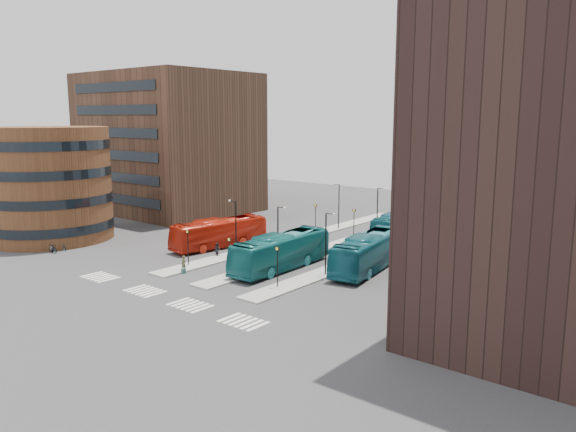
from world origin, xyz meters
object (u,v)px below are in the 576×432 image
Objects in this scene: teal_bus_c at (369,252)px; traveller at (184,264)px; bicycle_mid at (51,249)px; suitcase at (183,271)px; commuter_c at (262,255)px; red_bus at (219,233)px; teal_bus_d at (471,222)px; commuter_b at (249,268)px; teal_bus_b at (396,224)px; commuter_a at (217,250)px; bicycle_near at (53,248)px; bicycle_far at (63,247)px; teal_bus_a at (281,251)px.

traveller is at bearing -147.43° from teal_bus_c.
suitcase is at bearing -66.17° from bicycle_mid.
red_bus is at bearing -97.52° from commuter_c.
commuter_b is at bearing -100.28° from teal_bus_d.
teal_bus_c is at bearing -50.37° from bicycle_mid.
teal_bus_b is 6.92× the size of commuter_a.
bicycle_near is (-24.17, -6.68, -0.36)m from commuter_b.
commuter_a is 0.92× the size of commuter_b.
traveller is 0.95× the size of commuter_b.
teal_bus_c is 35.08m from bicycle_far.
bicycle_mid is at bearing -172.32° from bicycle_far.
teal_bus_c reaches higher than red_bus.
commuter_b is (5.91, 3.09, 0.60)m from suitcase.
red_bus is at bearing 178.37° from teal_bus_c.
commuter_b is 25.08m from bicycle_near.
teal_bus_c is at bearing -88.72° from teal_bus_d.
commuter_b is at bearing -98.27° from teal_bus_a.
bicycle_far is at bearing -125.89° from teal_bus_d.
commuter_b is at bearing -69.49° from bicycle_far.
red_bus reaches higher than teal_bus_d.
bicycle_mid is (-21.74, -11.60, -0.44)m from commuter_c.
commuter_c is 1.15× the size of bicycle_far.
traveller reaches higher than bicycle_mid.
commuter_b is (-0.48, -4.27, -0.96)m from teal_bus_a.
bicycle_mid is (-17.87, -4.23, -0.35)m from traveller.
suitcase is 0.78m from traveller.
red_bus is at bearing -130.29° from teal_bus_b.
teal_bus_c is 16.73m from commuter_a.
commuter_c is at bearing 4.36° from commuter_b.
teal_bus_a reaches higher than bicycle_far.
suitcase is 0.27× the size of bicycle_near.
red_bus is 7.79× the size of commuter_a.
traveller is (5.05, -9.79, -0.89)m from red_bus.
teal_bus_a reaches higher than teal_bus_b.
teal_bus_a reaches higher than commuter_b.
bicycle_mid is 1.44m from bicycle_far.
teal_bus_a is 1.00× the size of teal_bus_c.
commuter_c is (-9.86, -5.01, -0.91)m from teal_bus_c.
suitcase is at bearing 94.36° from commuter_b.
commuter_c is (3.87, 7.36, 0.10)m from traveller.
teal_bus_b reaches higher than bicycle_near.
bicycle_mid is (-12.82, -14.03, -1.24)m from red_bus.
teal_bus_d reaches higher than teal_bus_b.
commuter_a is (-9.90, -22.29, -0.73)m from teal_bus_b.
bicycle_far is at bearing 6.61° from bicycle_near.
suitcase is at bearing -132.86° from teal_bus_a.
bicycle_near is (-17.87, -3.98, -0.32)m from traveller.
teal_bus_a reaches higher than bicycle_near.
suitcase is 0.32× the size of traveller.
commuter_a reaches higher than bicycle_far.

